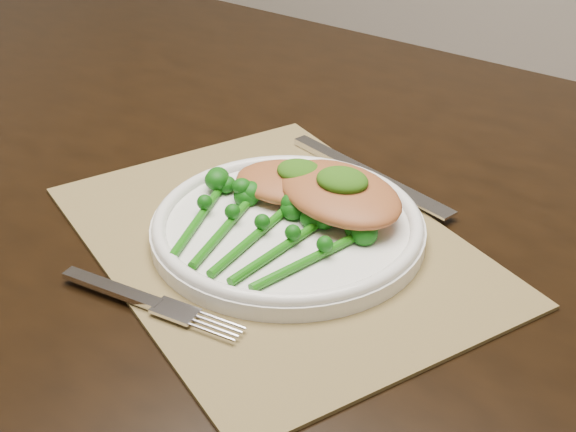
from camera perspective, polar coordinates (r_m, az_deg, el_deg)
The scene contains 10 objects.
dining_table at distance 1.10m, azimuth -1.07°, elevation -14.21°, with size 1.66×1.02×0.75m.
placemat at distance 0.75m, azimuth -0.95°, elevation -1.90°, with size 0.42×0.30×0.00m, color olive.
dinner_plate at distance 0.75m, azimuth -0.01°, elevation -0.71°, with size 0.26×0.26×0.02m.
knife at distance 0.87m, azimuth 4.74°, elevation 3.46°, with size 0.22×0.08×0.01m.
fork at distance 0.67m, azimuth -9.03°, elevation -6.35°, with size 0.18×0.03×0.01m.
chicken_fillet_left at distance 0.79m, azimuth 0.56°, elevation 2.38°, with size 0.12×0.08×0.02m, color #AF6232.
chicken_fillet_right at distance 0.76m, azimuth 3.71°, elevation 1.65°, with size 0.14×0.10×0.03m, color #AF6232.
pesto_dollop_left at distance 0.78m, azimuth 0.84°, elevation 3.22°, with size 0.05×0.04×0.02m, color #1B470A.
pesto_dollop_right at distance 0.75m, azimuth 3.88°, elevation 2.56°, with size 0.05×0.04×0.02m, color #1B470A.
broccolini_bundle at distance 0.72m, azimuth -2.65°, elevation -1.66°, with size 0.14×0.16×0.04m.
Camera 1 is at (0.56, -0.74, 1.17)m, focal length 50.00 mm.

